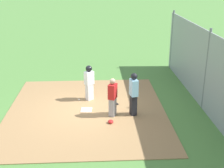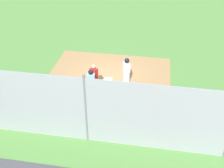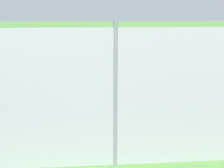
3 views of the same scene
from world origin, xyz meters
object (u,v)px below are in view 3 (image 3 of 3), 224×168
object	(u,v)px
home_plate	(106,96)
catcher_mask	(76,104)
baseball_bat	(127,105)
runner	(132,76)
catcher	(92,86)
baseball	(128,92)
umpire	(93,90)

from	to	relation	value
home_plate	catcher_mask	distance (m)	1.52
baseball_bat	catcher_mask	distance (m)	1.97
home_plate	catcher_mask	bearing A→B (deg)	-141.79
baseball_bat	runner	bearing A→B (deg)	-133.46
catcher_mask	baseball_bat	bearing A→B (deg)	-6.77
home_plate	runner	world-z (taller)	runner
catcher	catcher_mask	distance (m)	0.98
catcher_mask	runner	bearing A→B (deg)	19.68
catcher	baseball	distance (m)	2.23
home_plate	catcher	bearing A→B (deg)	-117.75
baseball_bat	umpire	bearing A→B (deg)	2.82
home_plate	catcher_mask	size ratio (longest dim) A/B	1.83
umpire	baseball	world-z (taller)	umpire
catcher	umpire	bearing A→B (deg)	-152.70
home_plate	baseball	bearing A→B (deg)	19.22
runner	baseball	distance (m)	0.98
home_plate	runner	xyz separation A→B (m)	(1.10, -0.12, 0.88)
catcher	umpire	world-z (taller)	umpire
umpire	catcher_mask	xyz separation A→B (m)	(-0.68, 0.93, -0.85)
catcher_mask	umpire	bearing A→B (deg)	-53.71
catcher_mask	home_plate	bearing A→B (deg)	38.21
umpire	baseball	xyz separation A→B (m)	(1.52, 2.22, -0.87)
runner	baseball	bearing A→B (deg)	-118.85
umpire	catcher_mask	distance (m)	1.43
catcher_mask	baseball	world-z (taller)	catcher_mask
home_plate	umpire	world-z (taller)	umpire
runner	catcher_mask	size ratio (longest dim) A/B	6.56
umpire	runner	distance (m)	2.37
catcher	baseball	bearing A→B (deg)	-23.88
baseball_bat	baseball	xyz separation A→B (m)	(0.25, 1.52, 0.01)
umpire	catcher_mask	world-z (taller)	umpire
home_plate	runner	bearing A→B (deg)	-6.21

